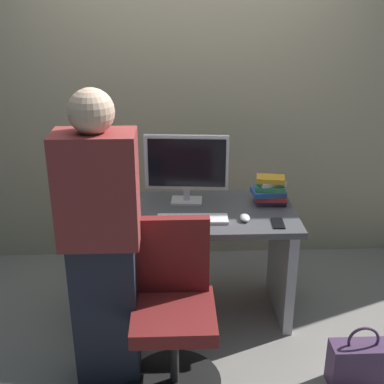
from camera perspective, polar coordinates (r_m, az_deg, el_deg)
ground_plane at (r=3.56m, az=-0.03°, el=-13.22°), size 9.00×9.00×0.00m
wall_back at (r=3.82m, az=-0.56°, el=13.70°), size 6.40×0.10×3.00m
desk at (r=3.29m, az=-0.03°, el=-5.97°), size 1.32×0.68×0.75m
office_chair at (r=2.78m, az=-2.09°, el=-13.72°), size 0.52×0.52×0.94m
person_at_desk at (r=2.63m, az=-10.26°, el=-5.83°), size 0.40×0.24×1.64m
monitor at (r=3.23m, az=-0.63°, el=3.05°), size 0.54×0.16×0.46m
keyboard at (r=3.05m, az=0.05°, el=-3.10°), size 0.43×0.14×0.02m
mouse at (r=3.07m, az=6.02°, el=-2.92°), size 0.06×0.10×0.03m
cup_near_keyboard at (r=3.03m, az=-7.32°, el=-2.78°), size 0.08×0.08×0.09m
cup_by_monitor at (r=3.30m, az=-9.69°, el=-0.69°), size 0.07×0.07×0.10m
book_stack at (r=3.30m, az=8.84°, el=0.14°), size 0.23×0.17×0.19m
cell_phone at (r=3.06m, az=9.72°, el=-3.52°), size 0.08×0.15×0.01m
handbag at (r=3.07m, az=18.52°, el=-17.94°), size 0.34×0.14×0.38m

